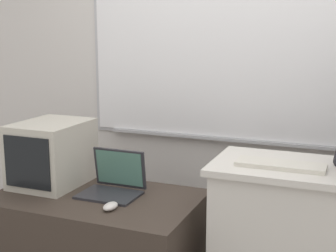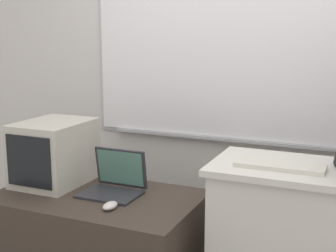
{
  "view_description": "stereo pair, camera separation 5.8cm",
  "coord_description": "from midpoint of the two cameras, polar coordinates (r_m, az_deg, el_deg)",
  "views": [
    {
      "loc": [
        0.58,
        -1.7,
        1.54
      ],
      "look_at": [
        -0.27,
        0.38,
        1.09
      ],
      "focal_mm": 50.0,
      "sensor_mm": 36.0,
      "label": 1
    },
    {
      "loc": [
        0.63,
        -1.68,
        1.54
      ],
      "look_at": [
        -0.27,
        0.38,
        1.09
      ],
      "focal_mm": 50.0,
      "sensor_mm": 36.0,
      "label": 2
    }
  ],
  "objects": [
    {
      "name": "back_wall",
      "position": [
        2.98,
        10.73,
        9.73
      ],
      "size": [
        6.4,
        0.17,
        2.94
      ],
      "color": "silver",
      "rests_on": "ground_plane"
    },
    {
      "name": "crt_monitor",
      "position": [
        2.72,
        -14.55,
        -3.22
      ],
      "size": [
        0.35,
        0.44,
        0.35
      ],
      "color": "#BCB7A8",
      "rests_on": "side_desk"
    },
    {
      "name": "computer_mouse_by_laptop",
      "position": [
        2.32,
        -7.76,
        -9.67
      ],
      "size": [
        0.06,
        0.1,
        0.03
      ],
      "color": "silver",
      "rests_on": "side_desk"
    },
    {
      "name": "wireless_keyboard",
      "position": [
        2.16,
        12.8,
        -4.65
      ],
      "size": [
        0.39,
        0.14,
        0.02
      ],
      "color": "beige",
      "rests_on": "lectern_podium"
    },
    {
      "name": "laptop",
      "position": [
        2.53,
        -7.19,
        -6.66
      ],
      "size": [
        0.31,
        0.26,
        0.23
      ],
      "color": "#28282D",
      "rests_on": "side_desk"
    }
  ]
}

